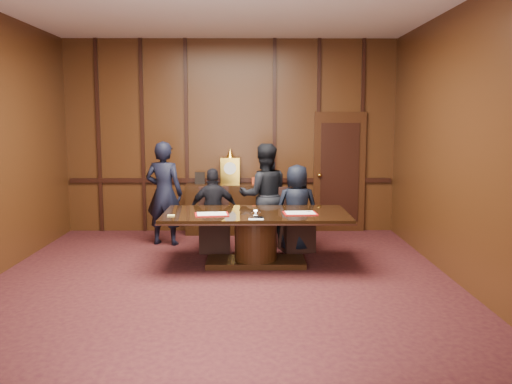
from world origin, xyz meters
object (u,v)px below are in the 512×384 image
signatory_right (297,208)px  witness_left (164,193)px  conference_table (256,230)px  witness_right (264,196)px  sideboard (231,207)px  signatory_left (214,210)px

signatory_right → witness_left: witness_left is taller
conference_table → witness_right: size_ratio=1.56×
sideboard → signatory_right: 1.76m
signatory_left → signatory_right: (1.30, 0.00, 0.03)m
conference_table → witness_right: (0.15, 1.10, 0.33)m
sideboard → signatory_right: size_ratio=1.17×
signatory_left → signatory_right: signatory_right is taller
conference_table → signatory_right: size_ratio=1.91×
conference_table → witness_left: bearing=139.3°
conference_table → signatory_right: (0.65, 0.80, 0.18)m
witness_left → signatory_right: bearing=179.1°
witness_left → signatory_left: bearing=162.0°
conference_table → witness_left: size_ratio=1.53×
signatory_right → witness_left: 2.21m
signatory_right → conference_table: bearing=44.7°
signatory_right → witness_right: size_ratio=0.82×
witness_right → witness_left: bearing=-12.1°
sideboard → signatory_right: sideboard is taller
signatory_left → witness_left: 1.00m
conference_table → signatory_left: size_ratio=1.99×
witness_right → conference_table: bearing=76.8°
conference_table → signatory_right: 1.05m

